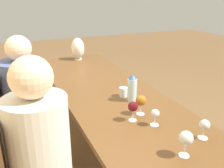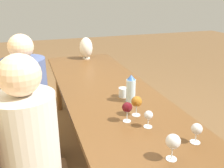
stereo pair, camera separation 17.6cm
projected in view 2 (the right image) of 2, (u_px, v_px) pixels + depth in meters
ground_plane at (109, 157)px, 2.55m from camera, size 14.00×14.00×0.00m
dining_table at (109, 97)px, 2.32m from camera, size 2.78×0.84×0.74m
water_bottle at (131, 89)px, 2.04m from camera, size 0.08×0.08×0.23m
water_tumbler at (123, 92)px, 2.15m from camera, size 0.07×0.07×0.08m
vase at (86, 48)px, 3.33m from camera, size 0.17×0.17×0.29m
wine_glass_0 at (173, 142)px, 1.32m from camera, size 0.08×0.08×0.15m
wine_glass_1 at (148, 116)px, 1.65m from camera, size 0.06×0.06×0.12m
wine_glass_2 at (137, 102)px, 1.80m from camera, size 0.08×0.08×0.15m
wine_glass_3 at (197, 129)px, 1.48m from camera, size 0.07×0.07×0.13m
wine_glass_4 at (127, 108)px, 1.72m from camera, size 0.07×0.07×0.14m
chair_far at (21, 117)px, 2.26m from camera, size 0.44×0.44×1.00m
person_near at (33, 154)px, 1.46m from camera, size 0.35×0.35×1.30m
person_far at (29, 101)px, 2.24m from camera, size 0.37×0.37×1.27m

